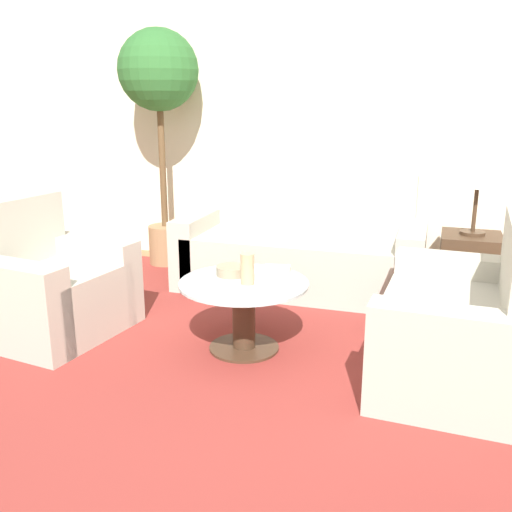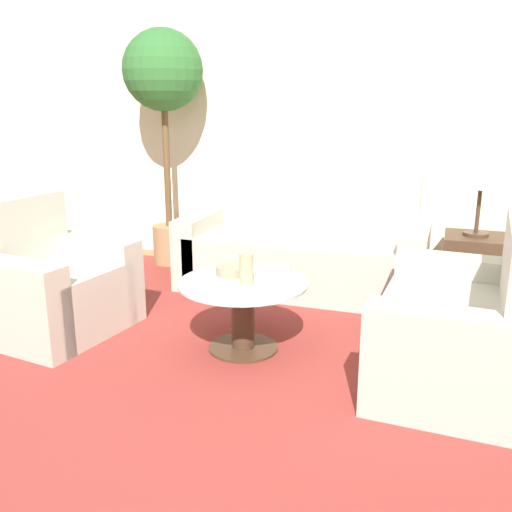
% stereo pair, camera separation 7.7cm
% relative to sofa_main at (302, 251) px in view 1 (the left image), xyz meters
% --- Properties ---
extents(ground_plane, '(14.00, 14.00, 0.00)m').
position_rel_sofa_main_xyz_m(ground_plane, '(0.02, -2.18, -0.30)').
color(ground_plane, '#8E603D').
extents(wall_back, '(10.00, 0.06, 2.60)m').
position_rel_sofa_main_xyz_m(wall_back, '(0.02, 0.67, 1.00)').
color(wall_back, beige).
rests_on(wall_back, ground_plane).
extents(rug, '(3.58, 3.54, 0.01)m').
position_rel_sofa_main_xyz_m(rug, '(-0.05, -1.36, -0.30)').
color(rug, maroon).
rests_on(rug, ground_plane).
extents(sofa_main, '(1.98, 0.84, 0.94)m').
position_rel_sofa_main_xyz_m(sofa_main, '(0.00, 0.00, 0.00)').
color(sofa_main, '#B2AD9E').
rests_on(sofa_main, ground_plane).
extents(armchair, '(0.89, 0.99, 0.91)m').
position_rel_sofa_main_xyz_m(armchair, '(-1.40, -1.48, -0.00)').
color(armchair, '#B2AD9E').
rests_on(armchair, ground_plane).
extents(loveseat, '(0.87, 1.27, 0.93)m').
position_rel_sofa_main_xyz_m(loveseat, '(1.27, -1.35, -0.00)').
color(loveseat, '#B2AD9E').
rests_on(loveseat, ground_plane).
extents(coffee_table, '(0.80, 0.80, 0.45)m').
position_rel_sofa_main_xyz_m(coffee_table, '(-0.05, -1.36, -0.01)').
color(coffee_table, '#422D1E').
rests_on(coffee_table, ground_plane).
extents(side_table, '(0.43, 0.43, 0.57)m').
position_rel_sofa_main_xyz_m(side_table, '(1.32, -0.11, -0.02)').
color(side_table, '#422D1E').
rests_on(side_table, ground_plane).
extents(table_lamp, '(0.29, 0.29, 0.60)m').
position_rel_sofa_main_xyz_m(table_lamp, '(1.32, -0.11, 0.72)').
color(table_lamp, '#422D1E').
rests_on(table_lamp, side_table).
extents(potted_plant, '(0.72, 0.72, 2.14)m').
position_rel_sofa_main_xyz_m(potted_plant, '(-1.40, 0.27, 1.33)').
color(potted_plant, '#93704C').
rests_on(potted_plant, ground_plane).
extents(vase, '(0.08, 0.08, 0.19)m').
position_rel_sofa_main_xyz_m(vase, '(-0.02, -1.38, 0.24)').
color(vase, tan).
rests_on(vase, coffee_table).
extents(bowl, '(0.20, 0.20, 0.06)m').
position_rel_sofa_main_xyz_m(bowl, '(-0.17, -1.25, 0.18)').
color(bowl, gray).
rests_on(bowl, coffee_table).
extents(book_stack, '(0.19, 0.18, 0.04)m').
position_rel_sofa_main_xyz_m(book_stack, '(0.10, -1.12, 0.17)').
color(book_stack, beige).
rests_on(book_stack, coffee_table).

